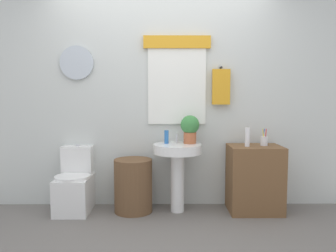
{
  "coord_description": "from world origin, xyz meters",
  "views": [
    {
      "loc": [
        0.06,
        -2.77,
        1.27
      ],
      "look_at": [
        0.08,
        0.8,
        0.96
      ],
      "focal_mm": 35.83,
      "sensor_mm": 36.0,
      "label": 1
    }
  ],
  "objects": [
    {
      "name": "ground_plane",
      "position": [
        0.0,
        0.0,
        0.0
      ],
      "size": [
        8.0,
        8.0,
        0.0
      ],
      "primitive_type": "plane",
      "color": "slate"
    },
    {
      "name": "back_wall",
      "position": [
        0.0,
        1.15,
        1.31
      ],
      "size": [
        4.4,
        0.18,
        2.6
      ],
      "color": "silver",
      "rests_on": "ground_plane"
    },
    {
      "name": "toilet",
      "position": [
        -0.95,
        0.88,
        0.28
      ],
      "size": [
        0.38,
        0.51,
        0.73
      ],
      "color": "white",
      "rests_on": "ground_plane"
    },
    {
      "name": "laundry_hamper",
      "position": [
        -0.3,
        0.85,
        0.29
      ],
      "size": [
        0.42,
        0.42,
        0.58
      ],
      "primitive_type": "cylinder",
      "color": "brown",
      "rests_on": "ground_plane"
    },
    {
      "name": "pedestal_sink",
      "position": [
        0.18,
        0.85,
        0.57
      ],
      "size": [
        0.52,
        0.52,
        0.75
      ],
      "color": "white",
      "rests_on": "ground_plane"
    },
    {
      "name": "faucet",
      "position": [
        0.18,
        0.97,
        0.8
      ],
      "size": [
        0.03,
        0.03,
        0.1
      ],
      "primitive_type": "cylinder",
      "color": "silver",
      "rests_on": "pedestal_sink"
    },
    {
      "name": "wooden_cabinet",
      "position": [
        1.04,
        0.85,
        0.37
      ],
      "size": [
        0.57,
        0.44,
        0.73
      ],
      "primitive_type": "cube",
      "color": "brown",
      "rests_on": "ground_plane"
    },
    {
      "name": "soap_bottle",
      "position": [
        0.06,
        0.9,
        0.83
      ],
      "size": [
        0.05,
        0.05,
        0.15
      ],
      "primitive_type": "cylinder",
      "color": "#2D6BB7",
      "rests_on": "pedestal_sink"
    },
    {
      "name": "potted_plant",
      "position": [
        0.32,
        0.91,
        0.93
      ],
      "size": [
        0.21,
        0.21,
        0.31
      ],
      "color": "#AD5B38",
      "rests_on": "pedestal_sink"
    },
    {
      "name": "lotion_bottle",
      "position": [
        0.94,
        0.81,
        0.84
      ],
      "size": [
        0.05,
        0.05,
        0.21
      ],
      "primitive_type": "cylinder",
      "color": "white",
      "rests_on": "wooden_cabinet"
    },
    {
      "name": "toothbrush_cup",
      "position": [
        1.14,
        0.87,
        0.79
      ],
      "size": [
        0.08,
        0.08,
        0.19
      ],
      "color": "silver",
      "rests_on": "wooden_cabinet"
    }
  ]
}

